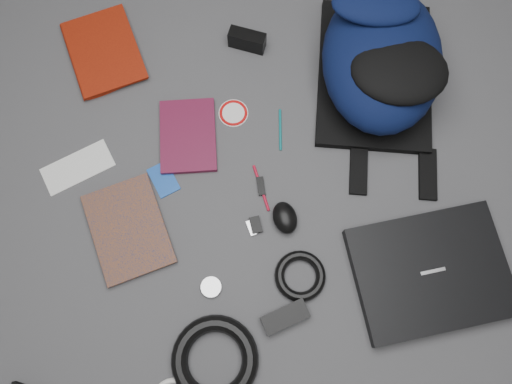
{
  "coord_description": "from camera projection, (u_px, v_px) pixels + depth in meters",
  "views": [
    {
      "loc": [
        -0.04,
        -0.36,
        1.29
      ],
      "look_at": [
        0.0,
        0.0,
        0.02
      ],
      "focal_mm": 35.0,
      "sensor_mm": 36.0,
      "label": 1
    }
  ],
  "objects": [
    {
      "name": "ground",
      "position": [
        256.0,
        194.0,
        1.35
      ],
      "size": [
        4.0,
        4.0,
        0.0
      ],
      "primitive_type": "plane",
      "color": "#4F4F51",
      "rests_on": "ground"
    },
    {
      "name": "backpack",
      "position": [
        382.0,
        58.0,
        1.34
      ],
      "size": [
        0.44,
        0.56,
        0.21
      ],
      "primitive_type": null,
      "rotation": [
        0.0,
        0.0,
        -0.2
      ],
      "color": "black",
      "rests_on": "ground"
    },
    {
      "name": "laptop",
      "position": [
        430.0,
        272.0,
        1.27
      ],
      "size": [
        0.41,
        0.33,
        0.04
      ],
      "primitive_type": "cube",
      "rotation": [
        0.0,
        0.0,
        0.09
      ],
      "color": "black",
      "rests_on": "ground"
    },
    {
      "name": "textbook_red",
      "position": [
        72.0,
        63.0,
        1.44
      ],
      "size": [
        0.25,
        0.3,
        0.03
      ],
      "primitive_type": "imported",
      "rotation": [
        0.0,
        0.0,
        0.25
      ],
      "color": "maroon",
      "rests_on": "ground"
    },
    {
      "name": "comic_book",
      "position": [
        94.0,
        242.0,
        1.3
      ],
      "size": [
        0.25,
        0.3,
        0.02
      ],
      "primitive_type": "imported",
      "rotation": [
        0.0,
        0.0,
        0.25
      ],
      "color": "#B5570C",
      "rests_on": "ground"
    },
    {
      "name": "envelope",
      "position": [
        78.0,
        167.0,
        1.36
      ],
      "size": [
        0.21,
        0.15,
        0.0
      ],
      "primitive_type": "cube",
      "rotation": [
        0.0,
        0.0,
        0.38
      ],
      "color": "white",
      "rests_on": "ground"
    },
    {
      "name": "dvd_case",
      "position": [
        188.0,
        136.0,
        1.38
      ],
      "size": [
        0.16,
        0.22,
        0.02
      ],
      "primitive_type": "cube",
      "rotation": [
        0.0,
        0.0,
        -0.05
      ],
      "color": "#4B0E25",
      "rests_on": "ground"
    },
    {
      "name": "compact_camera",
      "position": [
        247.0,
        40.0,
        1.44
      ],
      "size": [
        0.11,
        0.08,
        0.06
      ],
      "primitive_type": "cube",
      "rotation": [
        0.0,
        0.0,
        -0.4
      ],
      "color": "black",
      "rests_on": "ground"
    },
    {
      "name": "sticker_disc",
      "position": [
        233.0,
        113.0,
        1.41
      ],
      "size": [
        0.09,
        0.09,
        0.0
      ],
      "primitive_type": "cylinder",
      "rotation": [
        0.0,
        0.0,
        0.05
      ],
      "color": "white",
      "rests_on": "ground"
    },
    {
      "name": "pen_teal",
      "position": [
        280.0,
        130.0,
        1.39
      ],
      "size": [
        0.02,
        0.12,
        0.01
      ],
      "primitive_type": "cylinder",
      "rotation": [
        1.57,
        0.0,
        -0.12
      ],
      "color": "#0C6D71",
      "rests_on": "ground"
    },
    {
      "name": "pen_red",
      "position": [
        261.0,
        188.0,
        1.35
      ],
      "size": [
        0.03,
        0.13,
        0.01
      ],
      "primitive_type": "cylinder",
      "rotation": [
        1.57,
        0.0,
        0.19
      ],
      "color": "#B30D27",
      "rests_on": "ground"
    },
    {
      "name": "id_badge",
      "position": [
        164.0,
        179.0,
        1.35
      ],
      "size": [
        0.09,
        0.11,
        0.0
      ],
      "primitive_type": "cube",
      "rotation": [
        0.0,
        0.0,
        0.38
      ],
      "color": "#174EB1",
      "rests_on": "ground"
    },
    {
      "name": "usb_black",
      "position": [
        261.0,
        186.0,
        1.35
      ],
      "size": [
        0.02,
        0.05,
        0.01
      ],
      "primitive_type": "cube",
      "rotation": [
        0.0,
        0.0,
        0.02
      ],
      "color": "black",
      "rests_on": "ground"
    },
    {
      "name": "usb_silver",
      "position": [
        251.0,
        228.0,
        1.32
      ],
      "size": [
        0.03,
        0.04,
        0.01
      ],
      "primitive_type": "cube",
      "rotation": [
        0.0,
        0.0,
        0.23
      ],
      "color": "silver",
      "rests_on": "ground"
    },
    {
      "name": "key_fob",
      "position": [
        256.0,
        225.0,
        1.31
      ],
      "size": [
        0.03,
        0.05,
        0.01
      ],
      "primitive_type": "cube",
      "rotation": [
        0.0,
        0.0,
        0.12
      ],
      "color": "black",
      "rests_on": "ground"
    },
    {
      "name": "mouse",
      "position": [
        285.0,
        218.0,
        1.3
      ],
      "size": [
        0.08,
        0.1,
        0.05
      ],
      "primitive_type": "ellipsoid",
      "rotation": [
        0.0,
        0.0,
        0.16
      ],
      "color": "black",
      "rests_on": "ground"
    },
    {
      "name": "headphone_left",
      "position": [
        137.0,
        260.0,
        1.29
      ],
      "size": [
        0.06,
        0.06,
        0.01
      ],
      "primitive_type": "cylinder",
      "rotation": [
        0.0,
        0.0,
        -0.12
      ],
      "color": "silver",
      "rests_on": "ground"
    },
    {
      "name": "headphone_right",
      "position": [
        211.0,
        287.0,
        1.27
      ],
      "size": [
        0.07,
        0.07,
        0.01
      ],
      "primitive_type": "cylinder",
      "rotation": [
        0.0,
        0.0,
        0.37
      ],
      "color": "#ACACAE",
      "rests_on": "ground"
    },
    {
      "name": "cable_coil",
      "position": [
        300.0,
        276.0,
        1.27
      ],
      "size": [
        0.15,
        0.15,
        0.03
      ],
      "primitive_type": "torus",
      "rotation": [
        0.0,
        0.0,
        -0.16
      ],
      "color": "black",
      "rests_on": "ground"
    },
    {
      "name": "power_brick",
      "position": [
        285.0,
        317.0,
        1.24
      ],
      "size": [
        0.13,
        0.08,
        0.03
      ],
      "primitive_type": "cube",
      "rotation": [
        0.0,
        0.0,
        0.31
      ],
      "color": "black",
      "rests_on": "ground"
    },
    {
      "name": "power_cord_coil",
      "position": [
        215.0,
        360.0,
        1.21
      ],
      "size": [
        0.26,
        0.26,
        0.04
      ],
      "primitive_type": "torus",
      "rotation": [
        0.0,
        0.0,
        -0.24
      ],
      "color": "black",
      "rests_on": "ground"
    }
  ]
}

